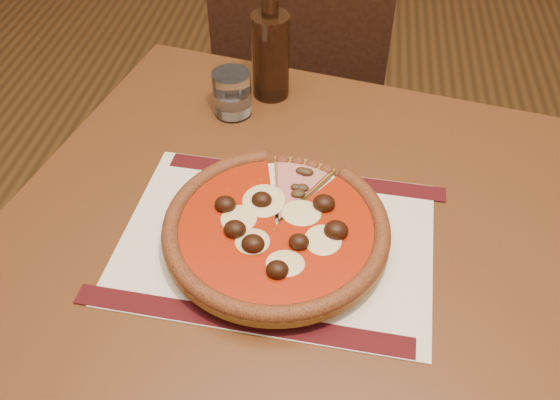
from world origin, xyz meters
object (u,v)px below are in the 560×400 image
object	(u,v)px
bottle	(271,52)
pizza	(276,227)
table	(278,268)
water_glass	(232,94)
plate	(276,236)
chair_far	(301,96)

from	to	relation	value
bottle	pizza	bearing A→B (deg)	-80.41
table	water_glass	distance (m)	0.32
table	pizza	bearing A→B (deg)	-86.58
pizza	bottle	size ratio (longest dim) A/B	1.41
table	bottle	xyz separation A→B (m)	(-0.06, 0.32, 0.19)
pizza	water_glass	distance (m)	0.31
water_glass	bottle	xyz separation A→B (m)	(0.06, 0.07, 0.05)
pizza	plate	bearing A→B (deg)	84.35
plate	chair_far	bearing A→B (deg)	93.19
table	bottle	world-z (taller)	bottle
chair_far	water_glass	world-z (taller)	chair_far
water_glass	bottle	distance (m)	0.10
table	plate	bearing A→B (deg)	-86.44
table	chair_far	size ratio (longest dim) A/B	1.11
table	water_glass	xyz separation A→B (m)	(-0.12, 0.26, 0.14)
chair_far	plate	world-z (taller)	chair_far
plate	table	bearing A→B (deg)	93.56
chair_far	bottle	distance (m)	0.52
plate	water_glass	size ratio (longest dim) A/B	3.60
chair_far	water_glass	size ratio (longest dim) A/B	10.51
table	chair_far	distance (m)	0.73
plate	bottle	bearing A→B (deg)	99.61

